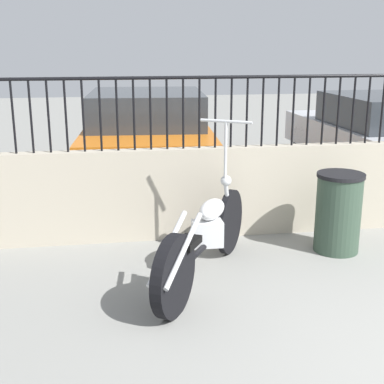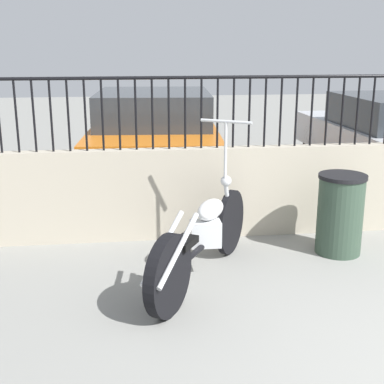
% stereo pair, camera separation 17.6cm
% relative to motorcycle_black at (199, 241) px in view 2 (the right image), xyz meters
% --- Properties ---
extents(low_wall, '(8.86, 0.18, 1.03)m').
position_rel_motorcycle_black_xyz_m(low_wall, '(1.70, 1.26, 0.10)').
color(low_wall, '#B2A893').
rests_on(low_wall, ground_plane).
extents(fence_railing, '(8.86, 0.04, 0.78)m').
position_rel_motorcycle_black_xyz_m(fence_railing, '(1.70, 1.26, 1.13)').
color(fence_railing, black).
rests_on(fence_railing, low_wall).
extents(motorcycle_black, '(1.19, 1.88, 1.44)m').
position_rel_motorcycle_black_xyz_m(motorcycle_black, '(0.00, 0.00, 0.00)').
color(motorcycle_black, black).
rests_on(motorcycle_black, ground_plane).
extents(trash_bin, '(0.50, 0.50, 0.85)m').
position_rel_motorcycle_black_xyz_m(trash_bin, '(1.56, 0.58, 0.01)').
color(trash_bin, '#334738').
rests_on(trash_bin, ground_plane).
extents(car_orange, '(2.18, 4.16, 1.42)m').
position_rel_motorcycle_black_xyz_m(car_orange, '(-0.18, 4.00, 0.30)').
color(car_orange, black).
rests_on(car_orange, ground_plane).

